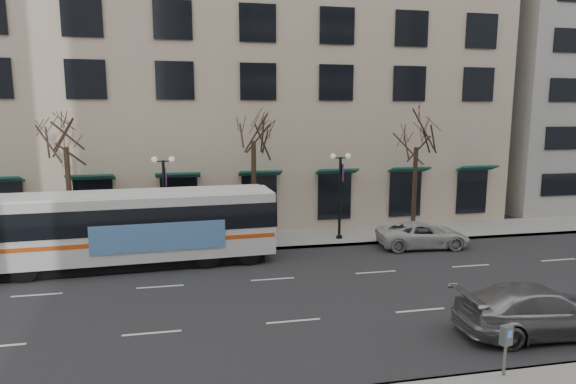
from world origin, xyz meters
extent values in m
plane|color=black|center=(0.00, 0.00, 0.00)|extent=(160.00, 160.00, 0.00)
cube|color=gray|center=(5.00, 9.00, 0.07)|extent=(80.00, 4.00, 0.15)
cube|color=#C6B097|center=(-2.00, 21.00, 12.00)|extent=(40.00, 20.00, 24.00)
cylinder|color=black|center=(-10.00, 8.80, 2.87)|extent=(0.28, 0.28, 5.74)
cylinder|color=black|center=(0.00, 8.80, 2.97)|extent=(0.28, 0.28, 5.95)
cylinder|color=black|center=(10.00, 8.80, 2.73)|extent=(0.28, 0.28, 5.46)
cylinder|color=black|center=(-5.00, 8.20, 2.50)|extent=(0.16, 0.16, 5.00)
cylinder|color=black|center=(-5.00, 8.20, 0.15)|extent=(0.36, 0.36, 0.30)
cube|color=black|center=(-5.00, 8.20, 4.95)|extent=(0.90, 0.06, 0.06)
sphere|color=silver|center=(-5.45, 8.20, 5.05)|extent=(0.32, 0.32, 0.32)
sphere|color=silver|center=(-4.55, 8.20, 5.05)|extent=(0.32, 0.32, 0.32)
cube|color=#6C207A|center=(-4.88, 8.20, 4.10)|extent=(0.04, 0.45, 1.00)
cylinder|color=black|center=(5.00, 8.20, 2.50)|extent=(0.16, 0.16, 5.00)
cylinder|color=black|center=(5.00, 8.20, 0.15)|extent=(0.36, 0.36, 0.30)
cube|color=black|center=(5.00, 8.20, 4.95)|extent=(0.90, 0.06, 0.06)
sphere|color=silver|center=(4.55, 8.20, 5.05)|extent=(0.32, 0.32, 0.32)
sphere|color=silver|center=(5.45, 8.20, 5.05)|extent=(0.32, 0.32, 0.32)
cube|color=#6C207A|center=(5.12, 8.20, 4.10)|extent=(0.04, 0.45, 1.00)
cube|color=white|center=(-6.29, 5.66, 2.06)|extent=(13.68, 3.62, 3.11)
cube|color=black|center=(-6.29, 5.66, 0.31)|extent=(12.58, 3.21, 0.51)
cube|color=black|center=(-5.96, 5.67, 2.54)|extent=(13.14, 3.63, 1.24)
cube|color=#DB5014|center=(-6.29, 5.66, 1.52)|extent=(13.55, 3.64, 0.20)
cube|color=#578FD5|center=(-5.09, 4.21, 1.75)|extent=(6.21, 0.38, 1.36)
cube|color=white|center=(-6.29, 5.66, 3.65)|extent=(12.99, 3.29, 0.09)
cylinder|color=black|center=(-10.97, 4.12, 0.56)|extent=(1.14, 0.37, 1.13)
cylinder|color=black|center=(-11.10, 6.71, 0.56)|extent=(1.14, 0.37, 1.13)
cylinder|color=black|center=(-2.85, 4.53, 0.56)|extent=(1.14, 0.37, 1.13)
cylinder|color=black|center=(-2.98, 7.12, 0.56)|extent=(1.14, 0.37, 1.13)
cylinder|color=black|center=(-0.82, 4.63, 0.56)|extent=(1.14, 0.37, 1.13)
cylinder|color=black|center=(-0.95, 7.23, 0.56)|extent=(1.14, 0.37, 1.13)
imported|color=#929499|center=(8.08, -4.88, 0.84)|extent=(5.88, 2.57, 1.68)
imported|color=#B8B8B8|center=(9.23, 5.96, 0.71)|extent=(5.32, 2.78, 1.43)
cylinder|color=slate|center=(5.05, -7.30, 0.66)|extent=(0.09, 0.09, 1.03)
cube|color=slate|center=(5.05, -7.30, 1.35)|extent=(0.36, 0.28, 0.57)
cube|color=blue|center=(5.03, -7.40, 1.43)|extent=(0.16, 0.06, 0.21)
camera|label=1|loc=(-3.43, -18.51, 7.49)|focal=30.00mm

